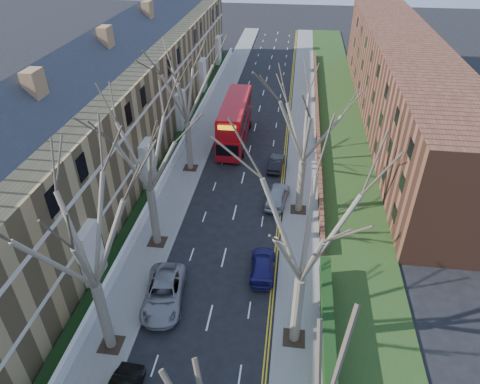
% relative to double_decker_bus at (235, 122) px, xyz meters
% --- Properties ---
extents(pavement_left, '(3.00, 102.00, 0.12)m').
position_rel_double_decker_bus_xyz_m(pavement_left, '(-4.05, 4.03, -2.34)').
color(pavement_left, slate).
rests_on(pavement_left, ground).
extents(pavement_right, '(3.00, 102.00, 0.12)m').
position_rel_double_decker_bus_xyz_m(pavement_right, '(7.95, 4.03, -2.34)').
color(pavement_right, slate).
rests_on(pavement_right, ground).
extents(terrace_left, '(9.70, 78.00, 13.60)m').
position_rel_double_decker_bus_xyz_m(terrace_left, '(-11.70, -3.97, 3.13)').
color(terrace_left, '#9A7E4E').
rests_on(terrace_left, ground).
extents(flats_right, '(13.97, 54.00, 10.00)m').
position_rel_double_decker_bus_xyz_m(flats_right, '(19.41, 8.03, 2.59)').
color(flats_right, brown).
rests_on(flats_right, ground).
extents(front_wall_left, '(0.30, 78.00, 1.00)m').
position_rel_double_decker_bus_xyz_m(front_wall_left, '(-5.70, -3.97, -1.78)').
color(front_wall_left, white).
rests_on(front_wall_left, ground).
extents(grass_verge_right, '(6.00, 102.00, 0.06)m').
position_rel_double_decker_bus_xyz_m(grass_verge_right, '(12.45, 4.03, -2.25)').
color(grass_verge_right, '#243C16').
rests_on(grass_verge_right, ground).
extents(tree_left_mid, '(10.50, 10.50, 14.71)m').
position_rel_double_decker_bus_xyz_m(tree_left_mid, '(-3.75, -28.97, 7.16)').
color(tree_left_mid, '#746653').
rests_on(tree_left_mid, ground).
extents(tree_left_far, '(10.15, 10.15, 14.22)m').
position_rel_double_decker_bus_xyz_m(tree_left_far, '(-3.75, -18.97, 6.84)').
color(tree_left_far, '#746653').
rests_on(tree_left_far, ground).
extents(tree_left_dist, '(10.50, 10.50, 14.71)m').
position_rel_double_decker_bus_xyz_m(tree_left_dist, '(-3.75, -6.97, 7.16)').
color(tree_left_dist, '#746653').
rests_on(tree_left_dist, ground).
extents(tree_right_mid, '(10.50, 10.50, 14.71)m').
position_rel_double_decker_bus_xyz_m(tree_right_mid, '(7.65, -26.97, 7.16)').
color(tree_right_mid, '#746653').
rests_on(tree_right_mid, ground).
extents(tree_right_far, '(10.15, 10.15, 14.22)m').
position_rel_double_decker_bus_xyz_m(tree_right_far, '(7.65, -12.97, 6.85)').
color(tree_right_far, '#746653').
rests_on(tree_right_far, ground).
extents(double_decker_bus, '(3.02, 11.69, 4.86)m').
position_rel_double_decker_bus_xyz_m(double_decker_bus, '(0.00, 0.00, 0.00)').
color(double_decker_bus, '#A40B13').
rests_on(double_decker_bus, ground).
extents(car_left_far, '(3.30, 5.95, 1.57)m').
position_rel_double_decker_bus_xyz_m(car_left_far, '(-1.44, -24.96, -1.61)').
color(car_left_far, gray).
rests_on(car_left_far, ground).
extents(car_right_near, '(1.98, 4.52, 1.29)m').
position_rel_double_decker_bus_xyz_m(car_right_near, '(5.11, -21.17, -1.75)').
color(car_right_near, navy).
rests_on(car_right_near, ground).
extents(car_right_mid, '(2.43, 4.73, 1.54)m').
position_rel_double_decker_bus_xyz_m(car_right_mid, '(5.65, -11.90, -1.63)').
color(car_right_mid, '#9DA1A6').
rests_on(car_right_mid, ground).
extents(car_right_far, '(1.68, 4.03, 1.29)m').
position_rel_double_decker_bus_xyz_m(car_right_far, '(5.16, -5.64, -1.75)').
color(car_right_far, black).
rests_on(car_right_far, ground).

